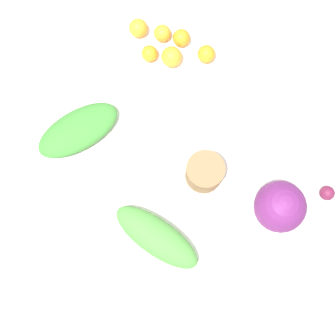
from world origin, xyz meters
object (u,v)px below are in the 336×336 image
at_px(orange_0, 172,57).
at_px(orange_4, 162,33).
at_px(paper_bag, 205,172).
at_px(orange_3, 181,38).
at_px(orange_2, 138,28).
at_px(beet_root, 327,193).
at_px(orange_1, 149,54).
at_px(greens_bunch_dandelion, 78,130).
at_px(cabbage_purple, 280,207).
at_px(greens_bunch_beet_tops, 156,237).
at_px(orange_5, 206,54).

bearing_deg(orange_0, orange_4, -25.27).
distance_m(paper_bag, orange_3, 0.58).
bearing_deg(orange_2, beet_root, -177.87).
bearing_deg(orange_1, greens_bunch_dandelion, 95.52).
distance_m(greens_bunch_dandelion, orange_4, 0.53).
bearing_deg(cabbage_purple, orange_2, -9.27).
distance_m(beet_root, orange_4, 0.91).
distance_m(cabbage_purple, beet_root, 0.22).
bearing_deg(orange_4, orange_2, 33.05).
bearing_deg(orange_1, orange_2, -21.69).
xyz_separation_m(greens_bunch_beet_tops, orange_1, (0.55, -0.49, -0.01)).
relative_size(beet_root, orange_1, 0.85).
bearing_deg(cabbage_purple, orange_1, -7.39).
relative_size(beet_root, orange_4, 0.80).
bearing_deg(orange_2, paper_bag, 158.56).
relative_size(greens_bunch_beet_tops, orange_1, 5.30).
xyz_separation_m(cabbage_purple, paper_bag, (0.28, 0.10, -0.04)).
height_order(greens_bunch_beet_tops, orange_3, greens_bunch_beet_tops).
height_order(orange_0, orange_1, orange_0).
bearing_deg(orange_5, orange_1, 44.74).
distance_m(greens_bunch_dandelion, beet_root, 0.98).
distance_m(paper_bag, beet_root, 0.47).
distance_m(greens_bunch_dandelion, orange_0, 0.48).
bearing_deg(orange_1, greens_bunch_beet_tops, 138.15).
xyz_separation_m(cabbage_purple, orange_3, (0.75, -0.24, -0.06)).
distance_m(orange_1, orange_2, 0.12).
distance_m(cabbage_purple, orange_1, 0.80).
relative_size(orange_3, orange_4, 1.02).
bearing_deg(orange_3, orange_2, 31.90).
height_order(beet_root, orange_2, orange_2).
distance_m(paper_bag, orange_1, 0.54).
bearing_deg(orange_5, orange_0, 51.76).
xyz_separation_m(orange_1, orange_5, (-0.16, -0.16, 0.00)).
height_order(paper_bag, orange_0, paper_bag).
bearing_deg(greens_bunch_beet_tops, orange_2, -39.05).
relative_size(cabbage_purple, orange_5, 2.62).
xyz_separation_m(orange_1, orange_3, (-0.04, -0.14, 0.00)).
bearing_deg(orange_4, orange_1, 105.73).
relative_size(paper_bag, orange_5, 1.98).
bearing_deg(orange_5, paper_bag, 133.54).
bearing_deg(beet_root, orange_5, -6.34).
distance_m(greens_bunch_dandelion, orange_3, 0.57).
relative_size(greens_bunch_dandelion, orange_4, 4.84).
bearing_deg(greens_bunch_beet_tops, orange_5, -59.39).
bearing_deg(orange_3, greens_bunch_dandelion, 89.94).
relative_size(greens_bunch_dandelion, greens_bunch_beet_tops, 0.96).
distance_m(greens_bunch_beet_tops, orange_0, 0.72).
distance_m(orange_1, orange_5, 0.23).
distance_m(greens_bunch_dandelion, orange_5, 0.60).
bearing_deg(orange_0, greens_bunch_beet_tops, 131.12).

